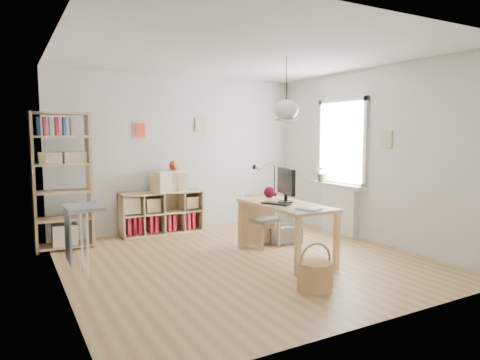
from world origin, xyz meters
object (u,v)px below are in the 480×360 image
storage_chest (284,230)px  drawer_chest (169,181)px  tall_bookshelf (61,175)px  chair (261,217)px  cube_shelf (160,216)px  monitor (286,183)px  desk (285,210)px

storage_chest → drawer_chest: 2.12m
tall_bookshelf → chair: tall_bookshelf is taller
cube_shelf → monitor: 2.53m
drawer_chest → desk: bearing=-89.9°
tall_bookshelf → desk: bearing=-37.0°
chair → drawer_chest: (-0.91, 1.51, 0.45)m
tall_bookshelf → monitor: 3.25m
desk → monitor: (0.05, 0.05, 0.36)m
tall_bookshelf → storage_chest: tall_bookshelf is taller
desk → storage_chest: bearing=56.2°
tall_bookshelf → drawer_chest: size_ratio=3.26×
tall_bookshelf → drawer_chest: 1.74m
desk → cube_shelf: bearing=114.6°
chair → tall_bookshelf: bearing=143.9°
tall_bookshelf → drawer_chest: bearing=8.0°
storage_chest → drawer_chest: (-1.38, 1.44, 0.72)m
chair → monitor: (0.01, -0.63, 0.56)m
tall_bookshelf → monitor: tall_bookshelf is taller
cube_shelf → drawer_chest: (0.15, -0.04, 0.60)m
cube_shelf → tall_bookshelf: 1.77m
cube_shelf → drawer_chest: size_ratio=2.28×
chair → desk: bearing=-103.1°
cube_shelf → storage_chest: 2.13m
tall_bookshelf → monitor: (2.64, -1.90, -0.07)m
desk → monitor: monitor is taller
cube_shelf → storage_chest: bearing=-44.2°
cube_shelf → drawer_chest: 0.62m
tall_bookshelf → cube_shelf: bearing=10.2°
storage_chest → drawer_chest: bearing=152.1°
monitor → desk: bearing=-119.2°
storage_chest → cube_shelf: bearing=154.1°
monitor → drawer_chest: 2.33m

